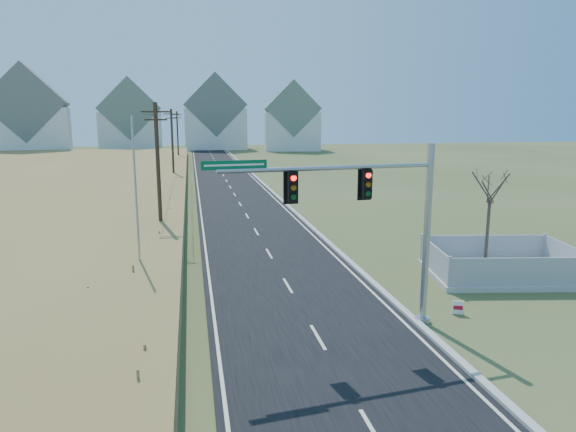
% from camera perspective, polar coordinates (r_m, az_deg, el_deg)
% --- Properties ---
extents(ground, '(260.00, 260.00, 0.00)m').
position_cam_1_polar(ground, '(21.39, 2.01, -11.27)').
color(ground, '#444E26').
rests_on(ground, ground).
extents(road, '(8.00, 180.00, 0.06)m').
position_cam_1_polar(road, '(69.90, -7.09, 4.29)').
color(road, black).
rests_on(road, ground).
extents(curb, '(0.30, 180.00, 0.18)m').
position_cam_1_polar(curb, '(70.28, -3.70, 4.44)').
color(curb, '#B2AFA8').
rests_on(curb, ground).
extents(reed_marsh, '(38.00, 110.00, 1.30)m').
position_cam_1_polar(reed_marsh, '(62.89, -28.85, 2.83)').
color(reed_marsh, olive).
rests_on(reed_marsh, ground).
extents(utility_pole_near, '(1.80, 0.26, 9.00)m').
position_cam_1_polar(utility_pole_near, '(34.53, -14.22, 4.98)').
color(utility_pole_near, '#422D1E').
rests_on(utility_pole_near, ground).
extents(utility_pole_mid, '(1.80, 0.26, 9.00)m').
position_cam_1_polar(utility_pole_mid, '(64.42, -12.72, 7.70)').
color(utility_pole_mid, '#422D1E').
rests_on(utility_pole_mid, ground).
extents(utility_pole_far, '(1.80, 0.26, 9.00)m').
position_cam_1_polar(utility_pole_far, '(94.38, -12.16, 8.69)').
color(utility_pole_far, '#422D1E').
rests_on(utility_pole_far, ground).
extents(condo_nw, '(17.69, 13.38, 19.05)m').
position_cam_1_polar(condo_nw, '(123.93, -26.90, 9.66)').
color(condo_nw, silver).
rests_on(condo_nw, ground).
extents(condo_nnw, '(14.93, 11.17, 17.03)m').
position_cam_1_polar(condo_nnw, '(128.02, -17.12, 10.01)').
color(condo_nnw, silver).
rests_on(condo_nnw, ground).
extents(condo_n, '(15.27, 10.20, 18.54)m').
position_cam_1_polar(condo_n, '(131.45, -8.10, 10.68)').
color(condo_n, silver).
rests_on(condo_n, ground).
extents(condo_ne, '(14.12, 10.51, 16.52)m').
position_cam_1_polar(condo_ne, '(125.70, 0.45, 10.43)').
color(condo_ne, silver).
rests_on(condo_ne, ground).
extents(traffic_signal_mast, '(8.90, 1.34, 7.13)m').
position_cam_1_polar(traffic_signal_mast, '(19.53, 10.66, -0.17)').
color(traffic_signal_mast, '#9EA0A5').
rests_on(traffic_signal_mast, ground).
extents(fence_enclosure, '(7.88, 5.99, 1.65)m').
position_cam_1_polar(fence_enclosure, '(28.64, 22.50, -5.66)').
color(fence_enclosure, '#B7B5AD').
rests_on(fence_enclosure, ground).
extents(open_sign, '(0.46, 0.21, 0.58)m').
position_cam_1_polar(open_sign, '(22.75, 18.37, -9.63)').
color(open_sign, white).
rests_on(open_sign, ground).
extents(flagpole, '(0.37, 0.37, 8.16)m').
position_cam_1_polar(flagpole, '(25.43, -16.39, -0.45)').
color(flagpole, '#B7B5AD').
rests_on(flagpole, ground).
extents(bare_tree, '(2.12, 2.12, 5.63)m').
position_cam_1_polar(bare_tree, '(29.40, 21.63, 3.26)').
color(bare_tree, '#4C3F33').
rests_on(bare_tree, ground).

